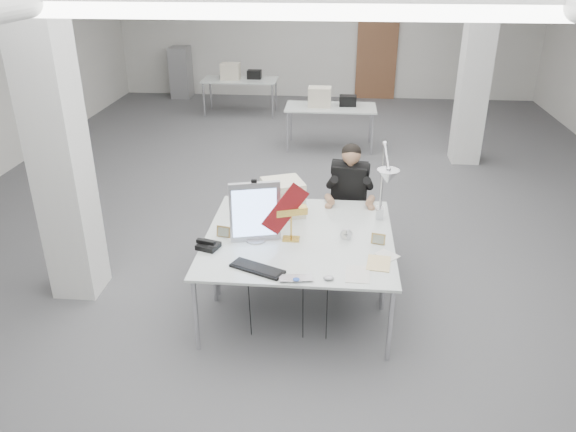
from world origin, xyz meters
name	(u,v)px	position (x,y,z in m)	size (l,w,h in m)	color
room_shell	(315,89)	(0.04, 0.13, 1.69)	(10.04, 14.04, 3.24)	#4D4D4F
desk_main	(295,260)	(0.00, -2.50, 0.74)	(1.80, 0.90, 0.03)	silver
desk_second	(302,217)	(0.00, -1.60, 0.74)	(1.80, 0.90, 0.03)	silver
bg_desk_a	(331,107)	(0.20, 3.00, 0.74)	(1.60, 0.80, 0.03)	silver
bg_desk_b	(240,80)	(-1.80, 5.20, 0.74)	(1.60, 0.80, 0.03)	silver
filing_cabinet	(181,72)	(-3.50, 6.65, 0.60)	(0.45, 0.55, 1.20)	gray
office_chair	(349,206)	(0.49, -0.91, 0.58)	(0.57, 0.57, 1.15)	black
seated_person	(350,182)	(0.49, -0.96, 0.90)	(0.44, 0.55, 0.82)	black
monitor	(255,212)	(-0.40, -2.18, 1.05)	(0.47, 0.05, 0.59)	#A4A3A8
pennant	(285,209)	(-0.12, -2.21, 1.11)	(0.49, 0.01, 0.20)	maroon
keyboard	(257,269)	(-0.31, -2.73, 0.77)	(0.48, 0.16, 0.02)	black
laptop	(296,281)	(0.04, -2.90, 0.77)	(0.28, 0.18, 0.02)	silver
mouse	(329,278)	(0.30, -2.83, 0.77)	(0.09, 0.06, 0.04)	#A3A3A7
bankers_lamp	(291,224)	(-0.07, -2.14, 0.92)	(0.30, 0.12, 0.34)	gold
desk_phone	(208,246)	(-0.82, -2.38, 0.78)	(0.19, 0.17, 0.05)	black
picture_frame_left	(223,232)	(-0.72, -2.13, 0.81)	(0.14, 0.01, 0.11)	#AC874A
picture_frame_right	(378,239)	(0.75, -2.15, 0.81)	(0.13, 0.01, 0.10)	tan
desk_clock	(346,234)	(0.45, -2.08, 0.81)	(0.11, 0.11, 0.03)	silver
paper_stack_a	(358,274)	(0.55, -2.72, 0.76)	(0.20, 0.29, 0.01)	silver
paper_stack_b	(379,263)	(0.74, -2.52, 0.76)	(0.20, 0.28, 0.01)	#E4C788
paper_stack_c	(387,255)	(0.82, -2.37, 0.76)	(0.20, 0.14, 0.01)	silver
beige_monitor	(283,198)	(-0.20, -1.56, 0.94)	(0.39, 0.37, 0.37)	beige
architect_lamp	(384,182)	(0.79, -1.83, 1.25)	(0.26, 0.77, 0.99)	silver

